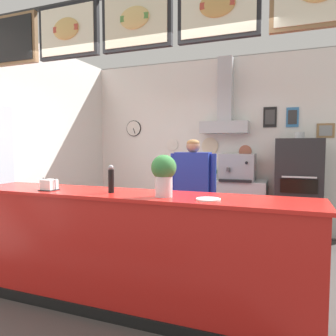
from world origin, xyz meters
TOP-DOWN VIEW (x-y plane):
  - ground_plane at (0.00, 0.00)m, footprint 6.60×6.60m
  - back_wall_assembly at (0.02, 2.55)m, footprint 4.55×3.05m
  - service_counter at (0.00, -0.37)m, footprint 3.31×0.61m
  - back_prep_counter at (0.18, 2.35)m, footprint 1.71×0.57m
  - pizza_oven at (1.49, 2.21)m, footprint 0.65×0.70m
  - shop_worker at (0.21, 0.99)m, footprint 0.60×0.23m
  - espresso_machine at (0.57, 2.32)m, footprint 0.56×0.51m
  - potted_oregano at (-0.28, 2.35)m, footprint 0.19×0.19m
  - potted_thyme at (0.13, 2.37)m, footprint 0.18×0.18m
  - condiment_plate at (0.77, -0.48)m, footprint 0.20×0.20m
  - napkin_holder at (-0.79, -0.49)m, footprint 0.15×0.14m
  - basil_vase at (0.38, -0.45)m, footprint 0.21×0.21m
  - pepper_grinder at (-0.15, -0.41)m, footprint 0.05×0.05m

SIDE VIEW (x-z plane):
  - ground_plane at x=0.00m, z-range 0.00..0.00m
  - back_prep_counter at x=0.18m, z-range -0.01..0.92m
  - service_counter at x=0.00m, z-range 0.00..1.07m
  - pizza_oven at x=1.49m, z-range -0.05..1.65m
  - shop_worker at x=0.21m, z-range 0.05..1.63m
  - potted_thyme at x=0.13m, z-range 0.94..1.15m
  - potted_oregano at x=-0.28m, z-range 0.94..1.16m
  - condiment_plate at x=0.77m, z-range 1.07..1.08m
  - napkin_holder at x=-0.79m, z-range 1.06..1.18m
  - espresso_machine at x=0.57m, z-range 0.92..1.36m
  - pepper_grinder at x=-0.15m, z-range 1.07..1.32m
  - basil_vase at x=0.38m, z-range 1.08..1.43m
  - back_wall_assembly at x=0.02m, z-range 0.11..3.14m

